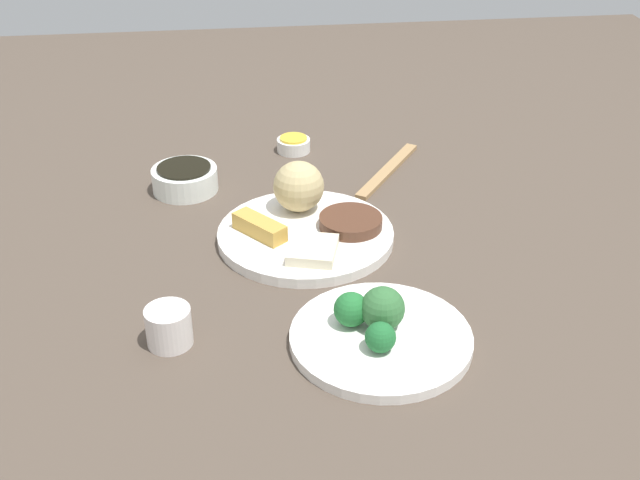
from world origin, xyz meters
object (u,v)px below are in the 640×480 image
soy_sauce_bowl (185,180)px  sauce_ramekin_hot_mustard (294,145)px  main_plate (306,235)px  chopsticks_pair (388,170)px  teacup (169,327)px  broccoli_plate (381,338)px

soy_sauce_bowl → sauce_ramekin_hot_mustard: bearing=34.6°
main_plate → chopsticks_pair: 0.27m
main_plate → sauce_ramekin_hot_mustard: sauce_ramekin_hot_mustard is taller
soy_sauce_bowl → teacup: 0.42m
soy_sauce_bowl → teacup: bearing=-91.5°
main_plate → teacup: 0.30m
main_plate → sauce_ramekin_hot_mustard: (0.01, 0.32, 0.00)m
main_plate → broccoli_plate: bearing=-75.8°
broccoli_plate → teacup: size_ratio=3.99×
sauce_ramekin_hot_mustard → soy_sauce_bowl: bearing=-145.4°
soy_sauce_bowl → teacup: (-0.01, -0.42, 0.01)m
sauce_ramekin_hot_mustard → teacup: (-0.21, -0.55, 0.01)m
teacup → sauce_ramekin_hot_mustard: bearing=69.5°
broccoli_plate → soy_sauce_bowl: 0.51m
main_plate → teacup: bearing=-130.3°
main_plate → chopsticks_pair: main_plate is taller
chopsticks_pair → soy_sauce_bowl: bearing=-176.1°
soy_sauce_bowl → sauce_ramekin_hot_mustard: 0.24m
main_plate → sauce_ramekin_hot_mustard: bearing=87.8°
main_plate → broccoli_plate: (0.07, -0.26, -0.00)m
sauce_ramekin_hot_mustard → teacup: 0.59m
broccoli_plate → teacup: (-0.26, 0.03, 0.02)m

